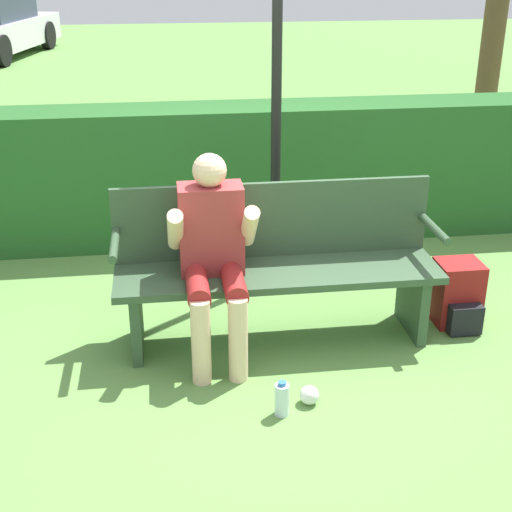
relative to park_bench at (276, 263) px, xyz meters
name	(u,v)px	position (x,y,z in m)	size (l,w,h in m)	color
ground_plane	(277,339)	(0.00, -0.07, -0.49)	(40.00, 40.00, 0.00)	#5B8942
hedge_back	(244,173)	(0.00, 1.69, 0.06)	(12.00, 0.53, 1.11)	#235623
park_bench	(276,263)	(0.00, 0.00, 0.00)	(1.97, 0.49, 0.96)	#334C33
person_seated	(213,249)	(-0.40, -0.14, 0.18)	(0.51, 0.63, 1.21)	#993333
backpack	(458,295)	(1.19, -0.02, -0.29)	(0.28, 0.34, 0.43)	maroon
water_bottle	(282,399)	(-0.11, -0.86, -0.40)	(0.08, 0.08, 0.20)	silver
signpost	(277,61)	(0.12, 0.81, 1.09)	(0.46, 0.09, 2.82)	black
litter_crumple	(309,395)	(0.06, -0.78, -0.44)	(0.11, 0.11, 0.11)	silver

